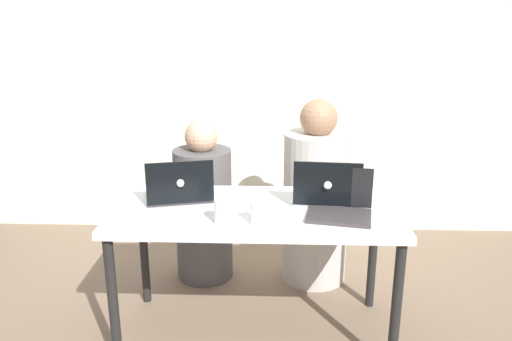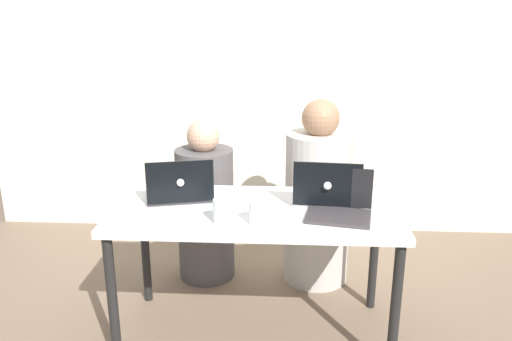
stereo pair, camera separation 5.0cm
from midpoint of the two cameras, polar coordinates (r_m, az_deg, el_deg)
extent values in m
plane|color=#725F4C|center=(2.94, -0.57, -17.90)|extent=(12.00, 12.00, 0.00)
cube|color=silver|center=(3.95, 0.42, 9.38)|extent=(4.50, 0.10, 2.31)
cube|color=silver|center=(2.59, -0.61, -4.68)|extent=(1.47, 0.69, 0.04)
cylinder|color=black|center=(2.62, -16.56, -14.28)|extent=(0.05, 0.05, 0.70)
cylinder|color=black|center=(2.56, 15.16, -14.98)|extent=(0.05, 0.05, 0.70)
cylinder|color=black|center=(3.12, -13.16, -8.72)|extent=(0.05, 0.05, 0.70)
cylinder|color=black|center=(3.07, 12.76, -9.15)|extent=(0.05, 0.05, 0.70)
cylinder|color=#4E4A4C|center=(3.33, -6.41, -5.03)|extent=(0.44, 0.44, 0.88)
sphere|color=tan|center=(3.17, -6.73, 3.89)|extent=(0.21, 0.21, 0.21)
cylinder|color=#B6B0A9|center=(3.28, 6.36, -4.30)|extent=(0.44, 0.44, 0.99)
sphere|color=#997051|center=(3.11, 6.72, 5.99)|extent=(0.24, 0.24, 0.24)
cube|color=#AEB6B5|center=(2.71, 7.50, -3.20)|extent=(0.37, 0.28, 0.02)
cube|color=black|center=(2.55, 7.63, -1.59)|extent=(0.35, 0.04, 0.23)
sphere|color=white|center=(2.53, 7.63, -1.70)|extent=(0.04, 0.04, 0.04)
cube|color=#373539|center=(2.76, -9.24, -2.91)|extent=(0.40, 0.32, 0.02)
cube|color=black|center=(2.60, -9.22, -1.35)|extent=(0.34, 0.09, 0.22)
sphere|color=white|center=(2.59, -9.20, -1.46)|extent=(0.04, 0.04, 0.04)
cube|color=#393336|center=(2.49, 8.89, -5.16)|extent=(0.35, 0.28, 0.02)
cube|color=black|center=(2.56, 9.21, -1.85)|extent=(0.31, 0.07, 0.21)
sphere|color=white|center=(2.57, 9.24, -1.75)|extent=(0.04, 0.04, 0.04)
cylinder|color=silver|center=(2.39, -4.54, -4.69)|extent=(0.07, 0.07, 0.12)
cylinder|color=silver|center=(2.40, -4.52, -5.27)|extent=(0.06, 0.06, 0.06)
cylinder|color=white|center=(2.37, -0.38, -4.84)|extent=(0.07, 0.07, 0.11)
cylinder|color=silver|center=(2.38, -0.38, -5.41)|extent=(0.07, 0.07, 0.06)
camera|label=1|loc=(0.03, -90.55, -0.17)|focal=35.00mm
camera|label=2|loc=(0.03, 89.45, 0.17)|focal=35.00mm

